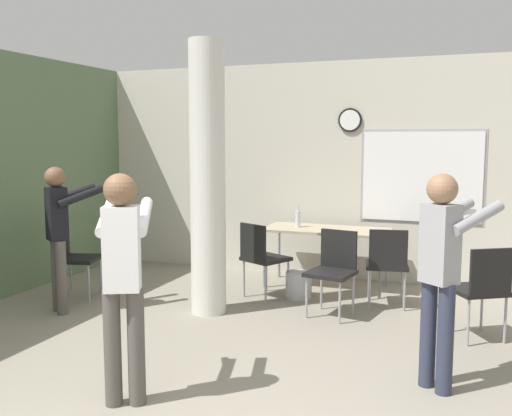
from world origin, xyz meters
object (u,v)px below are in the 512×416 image
chair_by_left_wall (73,254)px  person_watching_back (60,228)px  chair_table_left (261,254)px  chair_table_right (387,261)px  bottle_on_table (298,218)px  chair_table_front (333,266)px  folding_table (326,233)px  person_playing_side (442,264)px  person_playing_front (123,270)px  chair_mid_room (481,286)px

chair_by_left_wall → person_watching_back: person_watching_back is taller
chair_table_left → person_watching_back: size_ratio=0.57×
chair_table_right → chair_by_left_wall: bearing=-165.9°
bottle_on_table → chair_table_front: (0.70, -1.06, -0.32)m
chair_by_left_wall → chair_table_right: same height
folding_table → person_playing_side: size_ratio=0.97×
chair_table_right → chair_table_front: bearing=-137.0°
bottle_on_table → person_playing_front: person_playing_front is taller
folding_table → bottle_on_table: size_ratio=5.41×
chair_mid_room → folding_table: bearing=142.2°
bottle_on_table → chair_table_right: size_ratio=0.32×
chair_table_right → person_watching_back: 3.47m
chair_by_left_wall → person_playing_side: person_playing_side is taller
folding_table → chair_by_left_wall: (-2.60, -1.47, -0.17)m
chair_table_front → chair_mid_room: size_ratio=1.00×
person_playing_side → chair_mid_room: bearing=75.9°
chair_table_right → person_playing_front: 3.24m
chair_table_front → chair_mid_room: bearing=-12.0°
chair_table_right → person_playing_side: 2.07m
chair_table_front → chair_table_left: bearing=161.0°
folding_table → chair_mid_room: bearing=-37.8°
chair_table_left → chair_table_front: bearing=-19.0°
chair_by_left_wall → chair_mid_room: same height
chair_table_left → person_watching_back: (-1.78, -1.23, 0.39)m
folding_table → person_playing_front: (-0.54, -3.53, 0.26)m
folding_table → chair_by_left_wall: 2.99m
chair_table_left → chair_mid_room: same height
folding_table → chair_table_left: (-0.57, -0.75, -0.17)m
chair_mid_room → person_watching_back: size_ratio=0.57×
person_playing_front → chair_table_left: bearing=90.5°
chair_table_front → person_playing_front: person_playing_front is taller
chair_table_front → chair_table_right: size_ratio=1.00×
bottle_on_table → person_playing_side: size_ratio=0.18×
chair_table_left → person_playing_side: size_ratio=0.55×
chair_table_left → person_playing_side: (2.02, -1.79, 0.41)m
chair_table_right → person_playing_side: size_ratio=0.55×
chair_table_front → person_playing_side: bearing=-52.8°
folding_table → person_watching_back: 3.08m
chair_table_front → chair_table_left: 0.96m
chair_table_front → person_playing_side: (1.12, -1.47, 0.41)m
folding_table → chair_mid_room: 2.22m
chair_table_right → chair_table_left: bearing=-174.3°
folding_table → person_playing_front: 3.58m
chair_by_left_wall → chair_mid_room: size_ratio=1.00×
folding_table → chair_table_right: 1.04m
chair_mid_room → chair_table_right: bearing=141.2°
bottle_on_table → chair_by_left_wall: size_ratio=0.32×
bottle_on_table → folding_table: bearing=0.6°
folding_table → person_playing_side: person_playing_side is taller
chair_by_left_wall → person_playing_side: (4.06, -1.06, 0.41)m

